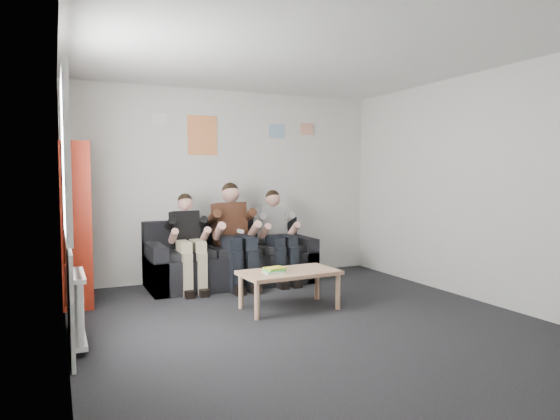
% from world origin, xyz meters
% --- Properties ---
extents(room_shell, '(5.00, 5.00, 5.00)m').
position_xyz_m(room_shell, '(0.00, 0.00, 1.35)').
color(room_shell, black).
rests_on(room_shell, ground).
extents(sofa, '(2.25, 0.92, 0.87)m').
position_xyz_m(sofa, '(-0.14, 2.07, 0.31)').
color(sofa, black).
rests_on(sofa, ground).
extents(bookshelf, '(0.28, 0.84, 1.87)m').
position_xyz_m(bookshelf, '(-2.08, 1.83, 0.93)').
color(bookshelf, maroon).
rests_on(bookshelf, ground).
extents(coffee_table, '(1.08, 0.59, 0.43)m').
position_xyz_m(coffee_table, '(0.04, 0.56, 0.38)').
color(coffee_table, tan).
rests_on(coffee_table, ground).
extents(game_cases, '(0.26, 0.22, 0.05)m').
position_xyz_m(game_cases, '(-0.16, 0.53, 0.46)').
color(game_cases, white).
rests_on(game_cases, coffee_table).
extents(person_left, '(0.36, 0.77, 1.25)m').
position_xyz_m(person_left, '(-0.77, 1.88, 0.64)').
color(person_left, black).
rests_on(person_left, sofa).
extents(person_middle, '(0.43, 0.92, 1.39)m').
position_xyz_m(person_middle, '(-0.14, 1.87, 0.69)').
color(person_middle, '#502E1A').
rests_on(person_middle, sofa).
extents(person_right, '(0.38, 0.81, 1.28)m').
position_xyz_m(person_right, '(0.49, 1.87, 0.65)').
color(person_right, white).
rests_on(person_right, sofa).
extents(radiator, '(0.10, 0.64, 0.60)m').
position_xyz_m(radiator, '(-2.15, 0.20, 0.35)').
color(radiator, white).
rests_on(radiator, ground).
extents(window, '(0.05, 1.30, 2.36)m').
position_xyz_m(window, '(-2.22, 0.20, 1.03)').
color(window, white).
rests_on(window, room_shell).
extents(poster_large, '(0.42, 0.01, 0.55)m').
position_xyz_m(poster_large, '(-0.40, 2.49, 2.05)').
color(poster_large, '#F1C355').
rests_on(poster_large, room_shell).
extents(poster_blue, '(0.25, 0.01, 0.20)m').
position_xyz_m(poster_blue, '(0.75, 2.49, 2.15)').
color(poster_blue, '#3886BF').
rests_on(poster_blue, room_shell).
extents(poster_pink, '(0.22, 0.01, 0.18)m').
position_xyz_m(poster_pink, '(1.25, 2.49, 2.20)').
color(poster_pink, '#DF45AA').
rests_on(poster_pink, room_shell).
extents(poster_sign, '(0.20, 0.01, 0.14)m').
position_xyz_m(poster_sign, '(-1.00, 2.49, 2.25)').
color(poster_sign, white).
rests_on(poster_sign, room_shell).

